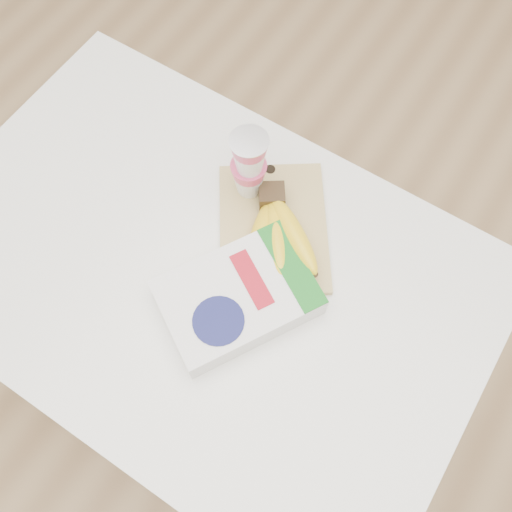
{
  "coord_description": "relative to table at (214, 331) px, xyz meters",
  "views": [
    {
      "loc": [
        0.31,
        -0.29,
        1.75
      ],
      "look_at": [
        0.08,
        0.06,
        0.83
      ],
      "focal_mm": 40.0,
      "sensor_mm": 36.0,
      "label": 1
    }
  ],
  "objects": [
    {
      "name": "room",
      "position": [
        0.0,
        0.0,
        0.95
      ],
      "size": [
        4.0,
        4.0,
        4.0
      ],
      "color": "tan",
      "rests_on": "ground"
    },
    {
      "name": "cutting_board",
      "position": [
        0.07,
        0.14,
        0.4
      ],
      "size": [
        0.32,
        0.34,
        0.01
      ],
      "primitive_type": "cube",
      "rotation": [
        0.0,
        0.0,
        0.61
      ],
      "color": "tan",
      "rests_on": "table"
    },
    {
      "name": "cereal_box",
      "position": [
        0.1,
        -0.02,
        0.42
      ],
      "size": [
        0.28,
        0.31,
        0.06
      ],
      "rotation": [
        0.0,
        0.0,
        -0.53
      ],
      "color": "white",
      "rests_on": "table"
    },
    {
      "name": "table",
      "position": [
        0.0,
        0.0,
        0.0
      ],
      "size": [
        1.05,
        0.7,
        0.79
      ],
      "primitive_type": "cube",
      "color": "silver",
      "rests_on": "ground"
    },
    {
      "name": "yogurt_stack",
      "position": [
        -0.01,
        0.18,
        0.5
      ],
      "size": [
        0.07,
        0.07,
        0.16
      ],
      "color": "white",
      "rests_on": "cutting_board"
    },
    {
      "name": "bananas",
      "position": [
        0.09,
        0.12,
        0.43
      ],
      "size": [
        0.2,
        0.21,
        0.07
      ],
      "color": "#382816",
      "rests_on": "cutting_board"
    }
  ]
}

